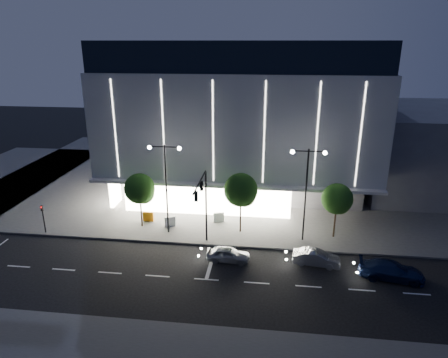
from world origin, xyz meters
The scene contains 17 objects.
ground centered at (0.00, 0.00, 0.00)m, with size 160.00×160.00×0.00m, color black.
sidewalk_museum centered at (5.00, 24.00, 0.07)m, with size 70.00×40.00×0.15m, color #474747.
museum centered at (2.98, 22.31, 9.27)m, with size 30.00×25.80×18.00m.
annex_building centered at (26.00, 24.00, 5.00)m, with size 16.00×20.00×10.00m, color #4C4C51.
traffic_mast centered at (1.00, 3.34, 5.03)m, with size 0.33×5.89×7.07m.
street_lamp_west centered at (-3.00, 6.00, 5.96)m, with size 3.16×0.36×9.00m.
street_lamp_east centered at (10.00, 6.00, 5.96)m, with size 3.16×0.36×9.00m.
ped_signal_far centered at (-15.00, 4.50, 1.89)m, with size 0.22×0.24×3.00m.
tree_left centered at (-5.97, 7.02, 4.03)m, with size 3.02×3.02×5.72m.
tree_mid centered at (4.03, 7.02, 4.33)m, with size 3.25×3.25×6.15m.
tree_right centered at (13.03, 7.02, 3.88)m, with size 2.91×2.91×5.51m.
car_lead centered at (3.41, 1.52, 0.64)m, with size 1.51×3.76×1.28m, color gray.
car_second centered at (10.85, 1.82, 0.65)m, with size 1.38×3.96×1.30m, color gray.
car_third centered at (16.58, 0.43, 0.73)m, with size 2.03×5.00×1.45m, color #111C41.
barrier_a centered at (-5.73, 8.24, 0.65)m, with size 1.10×0.25×1.00m, color #C56A0A.
barrier_b centered at (-3.19, 7.38, 0.65)m, with size 1.10×0.25×1.00m, color white.
barrier_d centered at (1.59, 9.00, 0.65)m, with size 1.10×0.25×1.00m, color white.
Camera 1 is at (6.70, -28.49, 17.94)m, focal length 32.00 mm.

